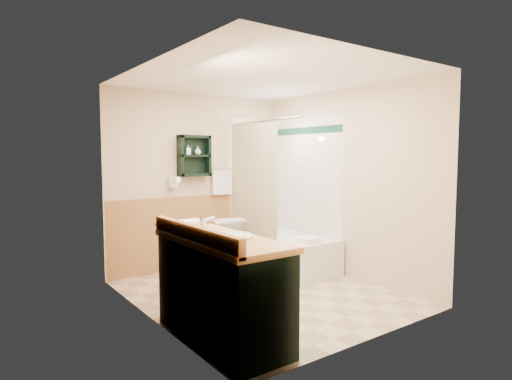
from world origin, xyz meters
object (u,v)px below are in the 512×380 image
Objects in this scene: vanity at (222,289)px; bathtub at (286,251)px; wall_shelf at (194,156)px; vanity_book at (165,214)px; soap_bottle_b at (198,152)px; toilet at (220,245)px; soap_bottle_a at (188,152)px; hair_dryer at (173,182)px.

vanity is 0.92× the size of bathtub.
wall_shelf is 2.27× the size of vanity_book.
wall_shelf reaches higher than bathtub.
soap_bottle_b is at bearing 66.43° from vanity.
toilet is at bearing -62.99° from wall_shelf.
bathtub is 11.37× the size of soap_bottle_a.
vanity reaches higher than toilet.
vanity_book is at bearing -128.29° from soap_bottle_b.
toilet is 1.74m from vanity_book.
soap_bottle_a is (-0.27, 0.35, 1.22)m from toilet.
hair_dryer is 0.45m from soap_bottle_a.
hair_dryer is 2.40m from vanity.
wall_shelf reaches higher than vanity.
vanity is 5.69× the size of vanity_book.
soap_bottle_a is 0.14m from soap_bottle_b.
wall_shelf is 0.10m from soap_bottle_a.
bathtub is 1.83m from soap_bottle_b.
vanity is 10.46× the size of soap_bottle_a.
bathtub is 13.81× the size of soap_bottle_b.
vanity is 12.70× the size of soap_bottle_b.
wall_shelf is at bearing 21.14° from vanity_book.
bathtub is at bearing -32.34° from soap_bottle_a.
vanity_book reaches higher than bathtub.
bathtub is at bearing 162.41° from toilet.
soap_bottle_b reaches higher than vanity.
vanity_book is at bearing -124.57° from soap_bottle_a.
wall_shelf is at bearing 145.21° from bathtub.
toilet reaches higher than bathtub.
vanity_book reaches higher than toilet.
bathtub is (1.92, 1.46, -0.21)m from vanity.
wall_shelf is 0.37× the size of bathtub.
hair_dryer is 1.82× the size of soap_bottle_a.
vanity is 1.82× the size of toilet.
hair_dryer is at bearing 175.24° from wall_shelf.
vanity_book is (-1.24, -1.06, 0.62)m from toilet.
hair_dryer is 0.16× the size of bathtub.
wall_shelf is 4.17× the size of soap_bottle_a.
soap_bottle_a is (0.97, 1.41, 0.60)m from vanity_book.
soap_bottle_b is (1.11, 1.41, 0.61)m from vanity_book.
soap_bottle_a is (-0.09, -0.01, 0.05)m from wall_shelf.
toilet is 3.13× the size of vanity_book.
soap_bottle_b reaches higher than bathtub.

